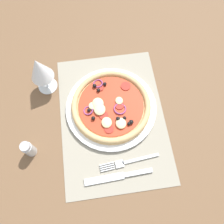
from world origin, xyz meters
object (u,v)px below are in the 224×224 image
object	(u,v)px
knife	(118,176)
wine_glass	(40,70)
fork	(126,162)
pepper_shaker	(28,149)
plate	(110,108)
pizza	(110,106)

from	to	relation	value
knife	wine_glass	world-z (taller)	wine_glass
fork	wine_glass	bearing A→B (deg)	-58.45
wine_glass	pepper_shaker	xyz separation A→B (cm)	(-22.00, 5.63, -6.83)
plate	knife	size ratio (longest dim) A/B	1.45
pizza	wine_glass	xyz separation A→B (cm)	(11.43, 19.64, 7.48)
fork	wine_glass	world-z (taller)	wine_glass
plate	pizza	bearing A→B (deg)	130.70
fork	pepper_shaker	xyz separation A→B (cm)	(7.29, 27.75, 2.63)
fork	pepper_shaker	distance (cm)	28.81
knife	wine_glass	size ratio (longest dim) A/B	1.35
pizza	plate	bearing A→B (deg)	-49.30
fork	knife	size ratio (longest dim) A/B	0.90
plate	fork	distance (cm)	18.10
pizza	wine_glass	distance (cm)	23.92
fork	wine_glass	distance (cm)	37.91
plate	fork	xyz separation A→B (cm)	(-17.93, -2.40, -0.34)
pizza	pepper_shaker	world-z (taller)	pepper_shaker
wine_glass	pepper_shaker	size ratio (longest dim) A/B	2.22
plate	fork	bearing A→B (deg)	-172.38
fork	plate	bearing A→B (deg)	-87.89
knife	pepper_shaker	distance (cm)	27.14
fork	pepper_shaker	bearing A→B (deg)	-20.23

